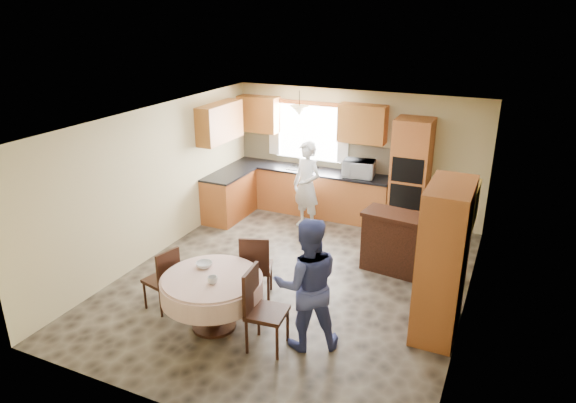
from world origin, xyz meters
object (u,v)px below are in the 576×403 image
at_px(chair_left, 164,277).
at_px(chair_right, 260,305).
at_px(person_sink, 307,186).
at_px(sideboard, 403,246).
at_px(person_dining, 307,284).
at_px(cupboard, 443,261).
at_px(oven_tower, 410,176).
at_px(dining_table, 212,288).
at_px(chair_back, 256,264).

bearing_deg(chair_left, chair_right, 96.91).
bearing_deg(person_sink, sideboard, -5.38).
bearing_deg(chair_right, person_dining, -67.60).
bearing_deg(cupboard, chair_left, -162.73).
bearing_deg(person_dining, chair_right, -1.86).
relative_size(oven_tower, person_sink, 1.26).
relative_size(cupboard, chair_left, 2.16).
distance_m(sideboard, chair_right, 2.86).
xyz_separation_m(cupboard, person_dining, (-1.42, -1.00, -0.15)).
bearing_deg(oven_tower, cupboard, -70.82).
height_order(dining_table, chair_back, chair_back).
height_order(cupboard, chair_right, cupboard).
relative_size(dining_table, person_dining, 0.77).
relative_size(sideboard, chair_right, 1.22).
bearing_deg(oven_tower, chair_left, -120.22).
xyz_separation_m(oven_tower, chair_back, (-1.41, -3.41, -0.50)).
bearing_deg(oven_tower, person_dining, -94.91).
bearing_deg(dining_table, person_sink, 92.57).
bearing_deg(dining_table, sideboard, 52.85).
bearing_deg(sideboard, dining_table, -120.24).
height_order(sideboard, person_dining, person_dining).
relative_size(oven_tower, sideboard, 1.65).
distance_m(oven_tower, chair_right, 4.45).
relative_size(sideboard, chair_back, 1.27).
height_order(cupboard, person_sink, cupboard).
bearing_deg(cupboard, person_sink, 140.16).
distance_m(sideboard, chair_back, 2.40).
relative_size(person_sink, person_dining, 0.99).
distance_m(dining_table, chair_left, 0.83).
relative_size(chair_left, person_dining, 0.55).
height_order(oven_tower, cupboard, oven_tower).
bearing_deg(person_dining, person_sink, -97.55).
distance_m(oven_tower, chair_left, 4.85).
height_order(sideboard, chair_right, chair_right).
distance_m(chair_left, chair_right, 1.59).
relative_size(cupboard, dining_table, 1.53).
bearing_deg(chair_right, dining_table, 76.48).
distance_m(cupboard, person_sink, 3.69).
height_order(dining_table, person_dining, person_dining).
distance_m(dining_table, chair_back, 0.86).
distance_m(cupboard, chair_right, 2.34).
xyz_separation_m(cupboard, chair_left, (-3.49, -1.09, -0.49)).
xyz_separation_m(chair_back, person_sink, (-0.34, 2.69, 0.28)).
distance_m(chair_left, chair_back, 1.26).
height_order(cupboard, dining_table, cupboard).
xyz_separation_m(oven_tower, sideboard, (0.30, -1.73, -0.60)).
bearing_deg(dining_table, cupboard, 23.69).
xyz_separation_m(chair_right, person_dining, (0.50, 0.27, 0.27)).
height_order(oven_tower, person_sink, oven_tower).
distance_m(chair_left, person_sink, 3.53).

